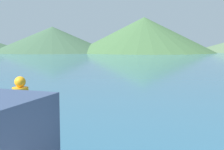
# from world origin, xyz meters

# --- Properties ---
(buoy_marker) EXTENTS (0.82, 0.82, 0.94)m
(buoy_marker) POSITION_xyz_m (-5.68, 15.73, 0.39)
(buoy_marker) COLOR orange
(buoy_marker) RESTS_ON ground_plane
(hill_central) EXTENTS (41.47, 41.47, 8.94)m
(hill_central) POSITION_xyz_m (-21.69, 99.89, 4.47)
(hill_central) COLOR #38563D
(hill_central) RESTS_ON ground_plane
(hill_east) EXTENTS (48.34, 48.34, 12.18)m
(hill_east) POSITION_xyz_m (10.22, 99.46, 6.09)
(hill_east) COLOR #3D6038
(hill_east) RESTS_ON ground_plane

